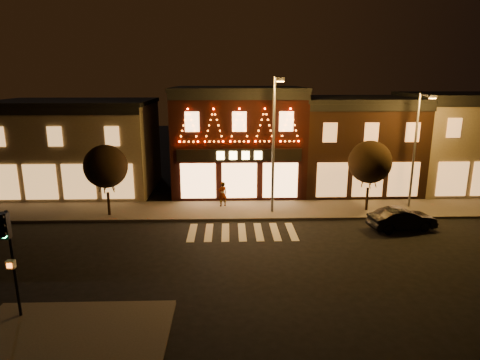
{
  "coord_description": "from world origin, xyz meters",
  "views": [
    {
      "loc": [
        -0.81,
        -19.33,
        9.08
      ],
      "look_at": [
        -0.13,
        4.0,
        3.23
      ],
      "focal_mm": 30.92,
      "sensor_mm": 36.0,
      "label": 1
    }
  ],
  "objects_px": {
    "dark_sedan": "(402,219)",
    "pedestrian": "(223,194)",
    "streetlamp_mid": "(274,135)",
    "traffic_signal_near": "(9,244)"
  },
  "relations": [
    {
      "from": "traffic_signal_near",
      "to": "pedestrian",
      "type": "bearing_deg",
      "value": 61.74
    },
    {
      "from": "dark_sedan",
      "to": "pedestrian",
      "type": "distance_m",
      "value": 11.9
    },
    {
      "from": "streetlamp_mid",
      "to": "pedestrian",
      "type": "xyz_separation_m",
      "value": [
        -3.41,
        1.55,
        -4.37
      ]
    },
    {
      "from": "traffic_signal_near",
      "to": "dark_sedan",
      "type": "distance_m",
      "value": 20.9
    },
    {
      "from": "dark_sedan",
      "to": "pedestrian",
      "type": "xyz_separation_m",
      "value": [
        -10.97,
        4.6,
        0.36
      ]
    },
    {
      "from": "streetlamp_mid",
      "to": "dark_sedan",
      "type": "xyz_separation_m",
      "value": [
        7.56,
        -3.05,
        -4.73
      ]
    },
    {
      "from": "traffic_signal_near",
      "to": "pedestrian",
      "type": "distance_m",
      "value": 15.9
    },
    {
      "from": "pedestrian",
      "to": "dark_sedan",
      "type": "bearing_deg",
      "value": 134.41
    },
    {
      "from": "streetlamp_mid",
      "to": "pedestrian",
      "type": "height_order",
      "value": "streetlamp_mid"
    },
    {
      "from": "dark_sedan",
      "to": "traffic_signal_near",
      "type": "bearing_deg",
      "value": 106.8
    }
  ]
}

